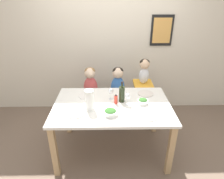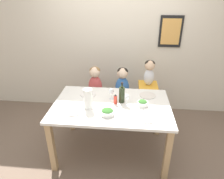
{
  "view_description": "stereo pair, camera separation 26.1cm",
  "coord_description": "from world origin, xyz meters",
  "px_view_note": "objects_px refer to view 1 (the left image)",
  "views": [
    {
      "loc": [
        -0.04,
        -2.27,
        2.12
      ],
      "look_at": [
        0.0,
        0.07,
        0.96
      ],
      "focal_mm": 32.0,
      "sensor_mm": 36.0,
      "label": 1
    },
    {
      "loc": [
        0.22,
        -2.26,
        2.12
      ],
      "look_at": [
        0.0,
        0.07,
        0.96
      ],
      "focal_mm": 32.0,
      "sensor_mm": 36.0,
      "label": 2
    }
  ],
  "objects_px": {
    "dinner_plate_back_left": "(86,95)",
    "dinner_plate_front_right": "(149,116)",
    "chair_far_center": "(118,102)",
    "dinner_plate_front_left": "(75,113)",
    "wine_glass_near": "(128,97)",
    "salad_bowl_small": "(143,101)",
    "person_child_center": "(118,82)",
    "chair_right_highchair": "(143,92)",
    "dinner_plate_back_right": "(145,94)",
    "chair_far_left": "(91,102)",
    "person_child_left": "(90,82)",
    "paper_towel_roll": "(90,100)",
    "person_baby_right": "(144,69)",
    "wine_bottle": "(122,94)",
    "salad_bowl_large": "(110,112)",
    "wine_glass_far": "(111,91)"
  },
  "relations": [
    {
      "from": "paper_towel_roll",
      "to": "salad_bowl_large",
      "type": "bearing_deg",
      "value": -26.96
    },
    {
      "from": "person_child_left",
      "to": "chair_far_center",
      "type": "bearing_deg",
      "value": -0.19
    },
    {
      "from": "chair_right_highchair",
      "to": "dinner_plate_back_right",
      "type": "bearing_deg",
      "value": -95.44
    },
    {
      "from": "person_child_left",
      "to": "wine_glass_far",
      "type": "relative_size",
      "value": 3.3
    },
    {
      "from": "chair_far_left",
      "to": "chair_far_center",
      "type": "distance_m",
      "value": 0.45
    },
    {
      "from": "person_child_center",
      "to": "person_baby_right",
      "type": "xyz_separation_m",
      "value": [
        0.42,
        0.0,
        0.23
      ]
    },
    {
      "from": "wine_glass_far",
      "to": "salad_bowl_small",
      "type": "distance_m",
      "value": 0.45
    },
    {
      "from": "chair_far_center",
      "to": "person_child_left",
      "type": "distance_m",
      "value": 0.59
    },
    {
      "from": "chair_far_center",
      "to": "person_child_left",
      "type": "height_order",
      "value": "person_child_left"
    },
    {
      "from": "paper_towel_roll",
      "to": "salad_bowl_large",
      "type": "xyz_separation_m",
      "value": [
        0.25,
        -0.13,
        -0.1
      ]
    },
    {
      "from": "dinner_plate_front_left",
      "to": "paper_towel_roll",
      "type": "bearing_deg",
      "value": 30.53
    },
    {
      "from": "person_baby_right",
      "to": "wine_bottle",
      "type": "xyz_separation_m",
      "value": [
        -0.4,
        -0.67,
        -0.1
      ]
    },
    {
      "from": "dinner_plate_front_right",
      "to": "chair_far_left",
      "type": "bearing_deg",
      "value": 127.37
    },
    {
      "from": "chair_far_center",
      "to": "salad_bowl_small",
      "type": "distance_m",
      "value": 0.9
    },
    {
      "from": "wine_bottle",
      "to": "dinner_plate_front_right",
      "type": "height_order",
      "value": "wine_bottle"
    },
    {
      "from": "chair_far_left",
      "to": "dinner_plate_front_left",
      "type": "xyz_separation_m",
      "value": [
        -0.1,
        -0.97,
        0.39
      ]
    },
    {
      "from": "salad_bowl_small",
      "to": "salad_bowl_large",
      "type": "bearing_deg",
      "value": -149.11
    },
    {
      "from": "dinner_plate_back_left",
      "to": "dinner_plate_front_right",
      "type": "bearing_deg",
      "value": -33.23
    },
    {
      "from": "chair_far_center",
      "to": "chair_right_highchair",
      "type": "height_order",
      "value": "chair_right_highchair"
    },
    {
      "from": "salad_bowl_large",
      "to": "salad_bowl_small",
      "type": "relative_size",
      "value": 1.22
    },
    {
      "from": "dinner_plate_back_left",
      "to": "person_child_center",
      "type": "bearing_deg",
      "value": 47.2
    },
    {
      "from": "person_child_left",
      "to": "chair_far_left",
      "type": "bearing_deg",
      "value": -90.0
    },
    {
      "from": "chair_far_left",
      "to": "paper_towel_roll",
      "type": "height_order",
      "value": "paper_towel_roll"
    },
    {
      "from": "salad_bowl_small",
      "to": "dinner_plate_back_right",
      "type": "relative_size",
      "value": 0.6
    },
    {
      "from": "person_child_center",
      "to": "wine_bottle",
      "type": "distance_m",
      "value": 0.68
    },
    {
      "from": "chair_far_left",
      "to": "dinner_plate_front_right",
      "type": "distance_m",
      "value": 1.35
    },
    {
      "from": "wine_glass_far",
      "to": "salad_bowl_large",
      "type": "height_order",
      "value": "wine_glass_far"
    },
    {
      "from": "chair_far_left",
      "to": "wine_bottle",
      "type": "distance_m",
      "value": 0.96
    },
    {
      "from": "person_child_left",
      "to": "dinner_plate_back_right",
      "type": "height_order",
      "value": "person_child_left"
    },
    {
      "from": "chair_far_center",
      "to": "paper_towel_roll",
      "type": "bearing_deg",
      "value": -114.11
    },
    {
      "from": "chair_right_highchair",
      "to": "dinner_plate_front_left",
      "type": "distance_m",
      "value": 1.39
    },
    {
      "from": "person_child_left",
      "to": "dinner_plate_front_right",
      "type": "xyz_separation_m",
      "value": [
        0.79,
        -1.03,
        0.02
      ]
    },
    {
      "from": "dinner_plate_back_left",
      "to": "wine_glass_near",
      "type": "bearing_deg",
      "value": -24.19
    },
    {
      "from": "person_child_center",
      "to": "salad_bowl_small",
      "type": "distance_m",
      "value": 0.8
    },
    {
      "from": "salad_bowl_small",
      "to": "dinner_plate_back_right",
      "type": "height_order",
      "value": "salad_bowl_small"
    },
    {
      "from": "dinner_plate_front_left",
      "to": "dinner_plate_back_left",
      "type": "xyz_separation_m",
      "value": [
        0.09,
        0.46,
        0.0
      ]
    },
    {
      "from": "dinner_plate_front_left",
      "to": "dinner_plate_back_left",
      "type": "relative_size",
      "value": 1.0
    },
    {
      "from": "dinner_plate_front_left",
      "to": "wine_glass_far",
      "type": "bearing_deg",
      "value": 39.9
    },
    {
      "from": "chair_right_highchair",
      "to": "wine_bottle",
      "type": "xyz_separation_m",
      "value": [
        -0.4,
        -0.67,
        0.32
      ]
    },
    {
      "from": "person_child_center",
      "to": "wine_glass_near",
      "type": "distance_m",
      "value": 0.78
    },
    {
      "from": "salad_bowl_small",
      "to": "dinner_plate_back_left",
      "type": "relative_size",
      "value": 0.6
    },
    {
      "from": "wine_glass_near",
      "to": "salad_bowl_small",
      "type": "bearing_deg",
      "value": 4.7
    },
    {
      "from": "paper_towel_roll",
      "to": "chair_right_highchair",
      "type": "bearing_deg",
      "value": 46.84
    },
    {
      "from": "wine_glass_far",
      "to": "dinner_plate_front_right",
      "type": "height_order",
      "value": "wine_glass_far"
    },
    {
      "from": "person_baby_right",
      "to": "person_child_center",
      "type": "bearing_deg",
      "value": -179.93
    },
    {
      "from": "chair_far_center",
      "to": "dinner_plate_front_left",
      "type": "bearing_deg",
      "value": -119.96
    },
    {
      "from": "chair_right_highchair",
      "to": "salad_bowl_small",
      "type": "height_order",
      "value": "salad_bowl_small"
    },
    {
      "from": "salad_bowl_small",
      "to": "paper_towel_roll",
      "type": "bearing_deg",
      "value": -169.46
    },
    {
      "from": "person_child_center",
      "to": "dinner_plate_front_right",
      "type": "height_order",
      "value": "person_child_center"
    },
    {
      "from": "paper_towel_roll",
      "to": "dinner_plate_back_right",
      "type": "distance_m",
      "value": 0.88
    }
  ]
}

